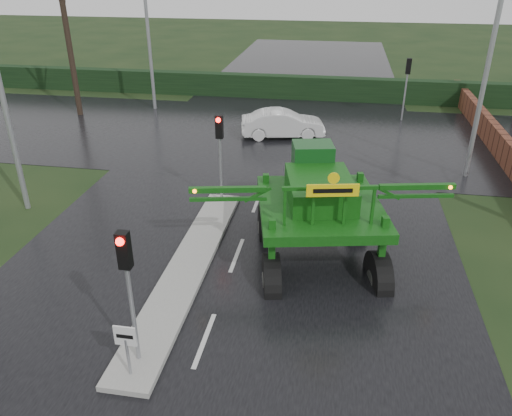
% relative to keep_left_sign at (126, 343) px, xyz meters
% --- Properties ---
extents(ground, '(140.00, 140.00, 0.00)m').
position_rel_keep_left_sign_xyz_m(ground, '(1.30, 1.50, -1.06)').
color(ground, black).
rests_on(ground, ground).
extents(road_main, '(14.00, 80.00, 0.02)m').
position_rel_keep_left_sign_xyz_m(road_main, '(1.30, 11.50, -1.05)').
color(road_main, black).
rests_on(road_main, ground).
extents(road_cross, '(80.00, 12.00, 0.02)m').
position_rel_keep_left_sign_xyz_m(road_cross, '(1.30, 17.50, -1.05)').
color(road_cross, black).
rests_on(road_cross, ground).
extents(median_island, '(1.20, 10.00, 0.16)m').
position_rel_keep_left_sign_xyz_m(median_island, '(0.00, 4.50, -0.97)').
color(median_island, gray).
rests_on(median_island, ground).
extents(hedge_row, '(44.00, 0.90, 1.50)m').
position_rel_keep_left_sign_xyz_m(hedge_row, '(1.30, 25.50, -0.31)').
color(hedge_row, black).
rests_on(hedge_row, ground).
extents(brick_wall, '(0.40, 20.00, 1.20)m').
position_rel_keep_left_sign_xyz_m(brick_wall, '(11.80, 17.50, -0.46)').
color(brick_wall, '#592D1E').
rests_on(brick_wall, ground).
extents(keep_left_sign, '(0.50, 0.07, 1.35)m').
position_rel_keep_left_sign_xyz_m(keep_left_sign, '(0.00, 0.00, 0.00)').
color(keep_left_sign, gray).
rests_on(keep_left_sign, ground).
extents(traffic_signal_near, '(0.26, 0.33, 3.52)m').
position_rel_keep_left_sign_xyz_m(traffic_signal_near, '(0.00, 0.49, 1.53)').
color(traffic_signal_near, gray).
rests_on(traffic_signal_near, ground).
extents(traffic_signal_mid, '(0.26, 0.33, 3.52)m').
position_rel_keep_left_sign_xyz_m(traffic_signal_mid, '(0.00, 8.99, 1.53)').
color(traffic_signal_mid, gray).
rests_on(traffic_signal_mid, ground).
extents(traffic_signal_far, '(0.26, 0.33, 3.52)m').
position_rel_keep_left_sign_xyz_m(traffic_signal_far, '(7.80, 21.51, 1.53)').
color(traffic_signal_far, gray).
rests_on(traffic_signal_far, ground).
extents(street_light_right, '(3.85, 0.30, 10.00)m').
position_rel_keep_left_sign_xyz_m(street_light_right, '(9.49, 13.50, 4.93)').
color(street_light_right, gray).
rests_on(street_light_right, ground).
extents(street_light_left_far, '(3.85, 0.30, 10.00)m').
position_rel_keep_left_sign_xyz_m(street_light_left_far, '(-6.89, 21.50, 4.93)').
color(street_light_left_far, gray).
rests_on(street_light_left_far, ground).
extents(crop_sprayer, '(7.74, 5.53, 4.40)m').
position_rel_keep_left_sign_xyz_m(crop_sprayer, '(2.54, 4.44, 1.02)').
color(crop_sprayer, black).
rests_on(crop_sprayer, ground).
extents(white_sedan, '(4.53, 2.37, 1.42)m').
position_rel_keep_left_sign_xyz_m(white_sedan, '(1.33, 17.37, -1.06)').
color(white_sedan, white).
rests_on(white_sedan, ground).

